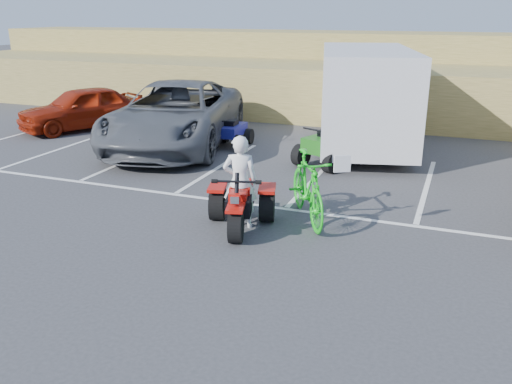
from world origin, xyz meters
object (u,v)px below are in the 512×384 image
(red_car, at_px, (82,108))
(cargo_trailer, at_px, (365,95))
(red_trike_atv, at_px, (240,229))
(quad_atv_green, at_px, (328,165))
(grey_pickup, at_px, (176,115))
(quad_atv_blue, at_px, (232,146))
(green_dirt_bike, at_px, (308,187))
(rider, at_px, (240,182))

(red_car, distance_m, cargo_trailer, 9.90)
(red_trike_atv, xyz_separation_m, quad_atv_green, (0.48, 5.12, 0.00))
(red_trike_atv, relative_size, grey_pickup, 0.25)
(cargo_trailer, bearing_deg, quad_atv_green, -115.12)
(cargo_trailer, relative_size, quad_atv_blue, 4.92)
(green_dirt_bike, xyz_separation_m, red_car, (-9.95, 5.72, 0.05))
(rider, distance_m, cargo_trailer, 7.50)
(green_dirt_bike, relative_size, quad_atv_blue, 1.67)
(quad_atv_blue, bearing_deg, red_car, 172.88)
(cargo_trailer, bearing_deg, grey_pickup, -174.78)
(cargo_trailer, bearing_deg, rider, -111.88)
(red_trike_atv, relative_size, rider, 0.97)
(grey_pickup, relative_size, quad_atv_green, 4.15)
(rider, bearing_deg, quad_atv_blue, -81.41)
(red_trike_atv, height_order, grey_pickup, grey_pickup)
(red_car, bearing_deg, cargo_trailer, 32.91)
(grey_pickup, relative_size, quad_atv_blue, 5.10)
(red_trike_atv, bearing_deg, rider, 90.00)
(grey_pickup, bearing_deg, quad_atv_green, -18.51)
(rider, height_order, quad_atv_blue, rider)
(red_trike_atv, bearing_deg, quad_atv_blue, 98.40)
(green_dirt_bike, bearing_deg, quad_atv_green, 67.89)
(grey_pickup, bearing_deg, rider, -63.62)
(rider, height_order, quad_atv_green, rider)
(rider, bearing_deg, red_car, -52.93)
(grey_pickup, bearing_deg, quad_atv_blue, 6.34)
(red_trike_atv, relative_size, green_dirt_bike, 0.77)
(red_trike_atv, bearing_deg, cargo_trailer, 66.36)
(red_trike_atv, relative_size, quad_atv_blue, 1.29)
(red_car, bearing_deg, quad_atv_green, 18.39)
(red_trike_atv, bearing_deg, quad_atv_green, 68.14)
(red_trike_atv, distance_m, red_car, 11.12)
(red_trike_atv, distance_m, green_dirt_bike, 1.59)
(green_dirt_bike, bearing_deg, red_trike_atv, -168.95)
(red_car, height_order, quad_atv_green, red_car)
(cargo_trailer, bearing_deg, quad_atv_blue, -174.63)
(red_trike_atv, height_order, green_dirt_bike, green_dirt_bike)
(green_dirt_bike, relative_size, quad_atv_green, 1.36)
(red_trike_atv, xyz_separation_m, quad_atv_blue, (-2.87, 6.19, 0.00))
(rider, distance_m, grey_pickup, 7.06)
(quad_atv_blue, bearing_deg, quad_atv_green, -20.23)
(rider, xyz_separation_m, quad_atv_green, (0.53, 4.98, -0.91))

